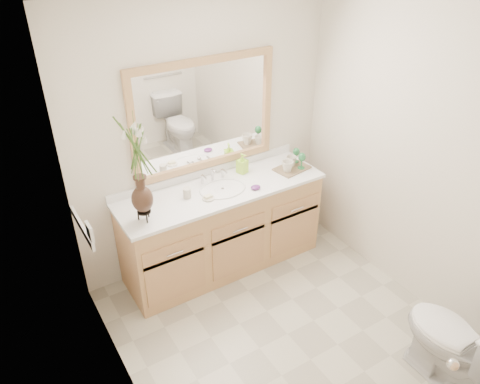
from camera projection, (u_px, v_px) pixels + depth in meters
floor at (287, 334)px, 3.70m from camera, size 2.60×2.60×0.00m
ceiling at (312, 16)px, 2.45m from camera, size 2.40×2.60×0.02m
wall_back at (204, 137)px, 4.02m from camera, size 2.40×0.02×2.40m
wall_front at (472, 340)px, 2.13m from camera, size 2.40×0.02×2.40m
wall_left at (122, 271)px, 2.54m from camera, size 0.02×2.60×2.40m
wall_right at (420, 163)px, 3.62m from camera, size 0.02×2.60×2.40m
vanity at (223, 229)px, 4.23m from camera, size 1.80×0.55×0.80m
counter at (222, 190)px, 4.01m from camera, size 1.84×0.57×0.03m
sink at (223, 194)px, 4.02m from camera, size 0.38×0.34×0.23m
mirror at (204, 115)px, 3.90m from camera, size 1.32×0.04×0.97m
switch_plate at (90, 232)px, 3.21m from camera, size 0.02×0.12×0.12m
toilet at (455, 344)px, 3.16m from camera, size 0.42×0.75×0.74m
flower_vase at (137, 158)px, 3.32m from camera, size 0.19×0.19×0.79m
tumbler at (187, 193)px, 3.86m from camera, size 0.07×0.07×0.09m
soap_dish at (208, 198)px, 3.85m from camera, size 0.11×0.11×0.03m
soap_bottle at (242, 164)px, 4.20m from camera, size 0.09×0.10×0.17m
purple_dish at (256, 187)px, 3.99m from camera, size 0.10×0.09×0.03m
tray at (292, 168)px, 4.29m from camera, size 0.34×0.26×0.02m
mug_left at (288, 166)px, 4.20m from camera, size 0.13×0.13×0.11m
mug_right at (291, 161)px, 4.30m from camera, size 0.13×0.13×0.10m
goblet_front at (302, 158)px, 4.23m from camera, size 0.07×0.07×0.15m
goblet_back at (296, 153)px, 4.34m from camera, size 0.06×0.06×0.14m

